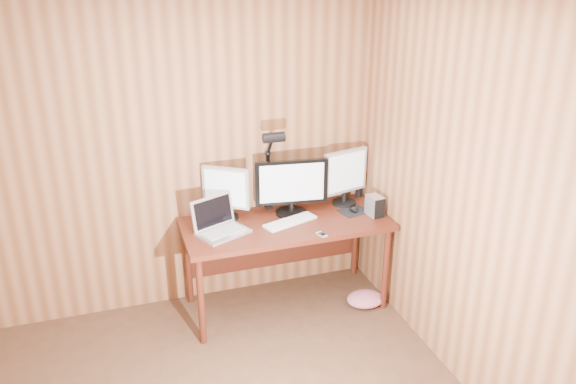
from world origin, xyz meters
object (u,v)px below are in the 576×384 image
monitor_center (291,187)px  speaker (359,190)px  laptop (219,224)px  mouse (354,209)px  monitor_left (226,192)px  desk (283,232)px  hard_drive (375,206)px  desk_lamp (271,159)px  monitor_right (345,175)px  keyboard (290,221)px  phone (322,234)px

monitor_center → speaker: bearing=21.5°
laptop → mouse: 1.11m
monitor_left → laptop: 0.29m
desk → monitor_center: monitor_center is taller
mouse → hard_drive: hard_drive is taller
laptop → desk_lamp: bearing=1.0°
monitor_right → hard_drive: 0.36m
monitor_left → laptop: bearing=-82.9°
laptop → speaker: size_ratio=3.51×
monitor_right → mouse: bearing=-102.0°
mouse → hard_drive: 0.18m
monitor_right → speaker: 0.28m
monitor_right → desk_lamp: size_ratio=0.64×
monitor_center → hard_drive: size_ratio=3.59×
speaker → monitor_left: bearing=-175.5°
desk → laptop: bearing=-171.6°
speaker → desk_lamp: (-0.80, -0.08, 0.39)m
laptop → hard_drive: bearing=-28.3°
laptop → keyboard: size_ratio=0.97×
laptop → keyboard: 0.56m
monitor_center → keyboard: 0.28m
monitor_right → laptop: size_ratio=1.06×
desk_lamp → phone: bearing=-56.3°
desk_lamp → hard_drive: bearing=-12.7°
hard_drive → desk_lamp: 0.90m
monitor_right → hard_drive: bearing=-79.9°
laptop → hard_drive: laptop is taller
monitor_center → desk_lamp: desk_lamp is taller
keyboard → mouse: bearing=-15.2°
mouse → monitor_left: bearing=161.8°
desk → mouse: mouse is taller
mouse → laptop: bearing=173.5°
monitor_left → hard_drive: bearing=19.3°
monitor_left → keyboard: monitor_left is taller
mouse → desk_lamp: 0.79m
monitor_right → laptop: 1.14m
desk → hard_drive: 0.76m
monitor_left → hard_drive: (1.13, -0.30, -0.15)m
desk → laptop: (-0.53, -0.08, 0.19)m
monitor_center → monitor_left: size_ratio=1.36×
keyboard → monitor_center: bearing=48.9°
monitor_left → mouse: bearing=23.8°
monitor_right → hard_drive: monitor_right is taller
monitor_left → mouse: 1.04m
monitor_left → keyboard: size_ratio=0.94×
monitor_center → laptop: (-0.62, -0.14, -0.17)m
monitor_center → monitor_right: 0.49m
desk → speaker: size_ratio=12.72×
hard_drive → speaker: size_ratio=1.28×
monitor_left → laptop: monitor_left is taller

